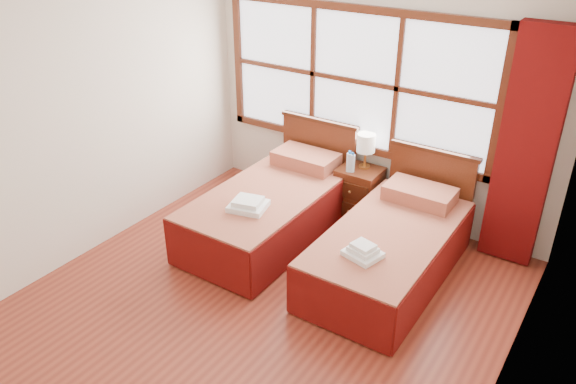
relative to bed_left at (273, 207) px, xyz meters
The scene contains 15 objects.
floor 1.38m from the bed_left, 62.76° to the right, with size 4.50×4.50×0.00m, color maroon.
ceiling 2.66m from the bed_left, 62.76° to the right, with size 4.50×4.50×0.00m, color white.
wall_back 1.57m from the bed_left, 59.67° to the left, with size 4.00×4.00×0.00m, color silver.
wall_left 2.08m from the bed_left, 139.15° to the right, with size 4.50×4.50×0.00m, color silver.
wall_right 3.04m from the bed_left, 24.58° to the right, with size 4.50×4.50×0.00m, color silver.
window 1.61m from the bed_left, 70.16° to the left, with size 3.16×0.06×1.56m.
curtain 2.55m from the bed_left, 22.40° to the left, with size 0.50×0.16×2.30m, color #5F0A09.
bed_left is the anchor object (origin of this frame).
bed_right 1.36m from the bed_left, ahead, with size 1.00×2.02×0.97m.
nightstand 1.01m from the bed_left, 52.50° to the left, with size 0.45×0.45×0.60m.
towels_left 0.56m from the bed_left, 83.64° to the right, with size 0.41×0.38×0.10m.
towels_right 1.48m from the bed_left, 23.12° to the right, with size 0.34×0.32×0.12m.
lamp 1.21m from the bed_left, 54.20° to the left, with size 0.20×0.20×0.39m.
bottle_near 0.98m from the bed_left, 51.13° to the left, with size 0.06×0.06×0.22m.
bottle_far 0.96m from the bed_left, 52.21° to the left, with size 0.06×0.06×0.24m.
Camera 1 is at (2.38, -3.04, 3.24)m, focal length 35.00 mm.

